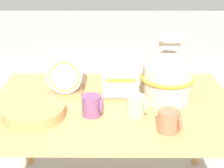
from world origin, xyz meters
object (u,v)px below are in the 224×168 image
Objects in this scene: ceramic_vase at (168,72)px; dish_rack_round_plates at (66,80)px; mug_sage_glaze at (137,106)px; wicker_charger_stack at (34,112)px; mug_plum_glaze at (93,106)px; dish_rack_square_plates at (120,83)px; mug_terracotta_glaze at (169,121)px.

ceramic_vase is 1.65× the size of dish_rack_round_plates.
mug_sage_glaze is at bearing -34.96° from dish_rack_round_plates.
ceramic_vase is 0.28m from mug_sage_glaze.
ceramic_vase reaches higher than wicker_charger_stack.
dish_rack_square_plates is at bearing 58.83° from mug_plum_glaze.
dish_rack_round_plates is 0.71× the size of wicker_charger_stack.
dish_rack_round_plates is 1.01× the size of dish_rack_square_plates.
ceramic_vase is at bearing -7.85° from dish_rack_round_plates.
dish_rack_round_plates is at bearing 121.89° from mug_plum_glaze.
wicker_charger_stack is at bearing 168.47° from mug_terracotta_glaze.
mug_plum_glaze is 1.00× the size of mug_sage_glaze.
mug_plum_glaze is 1.00× the size of mug_terracotta_glaze.
mug_terracotta_glaze is at bearing -22.97° from mug_plum_glaze.
ceramic_vase is 3.44× the size of mug_sage_glaze.
wicker_charger_stack is (-0.43, -0.25, -0.05)m from dish_rack_square_plates.
ceramic_vase is 1.18× the size of wicker_charger_stack.
mug_plum_glaze is (0.29, 0.02, 0.02)m from wicker_charger_stack.
dish_rack_round_plates is 0.32m from mug_plum_glaze.
dish_rack_round_plates is at bearing 172.15° from ceramic_vase.
ceramic_vase reaches higher than mug_sage_glaze.
dish_rack_round_plates is at bearing 67.47° from wicker_charger_stack.
mug_sage_glaze is at bearing 132.48° from mug_terracotta_glaze.
dish_rack_round_plates is 0.31m from dish_rack_square_plates.
wicker_charger_stack is at bearing -177.77° from mug_sage_glaze.
mug_plum_glaze is (-0.39, -0.19, -0.10)m from ceramic_vase.
mug_terracotta_glaze is (0.64, -0.13, 0.02)m from wicker_charger_stack.
ceramic_vase reaches higher than mug_plum_glaze.
dish_rack_round_plates is 2.08× the size of mug_sage_glaze.
ceramic_vase is at bearing 47.26° from mug_sage_glaze.
wicker_charger_stack is 0.65m from mug_terracotta_glaze.
dish_rack_square_plates is at bearing 170.83° from ceramic_vase.
dish_rack_round_plates is 0.47m from mug_sage_glaze.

